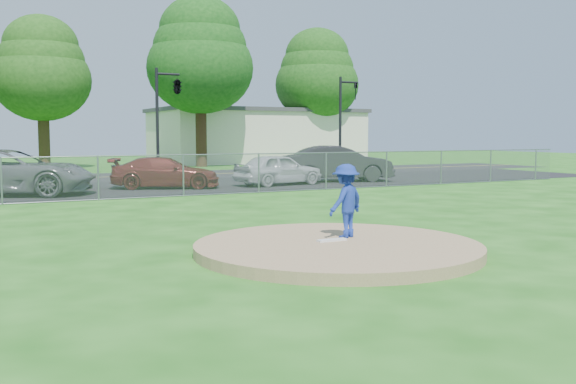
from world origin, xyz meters
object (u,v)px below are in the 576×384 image
parked_car_darkred (165,173)px  parked_car_pearl (278,169)px  tree_center (42,68)px  parked_car_charcoal (338,164)px  parked_car_gray (10,172)px  commercial_building (256,135)px  pitcher (346,201)px  tree_far_right (317,74)px  traffic_signal_center (175,88)px  traffic_signal_right (344,115)px  tree_right (200,55)px

parked_car_darkred → parked_car_pearl: 4.97m
tree_center → parked_car_charcoal: bearing=-59.3°
tree_center → parked_car_gray: 19.77m
parked_car_gray → parked_car_charcoal: 14.35m
commercial_building → pitcher: bearing=-112.5°
tree_far_right → parked_car_charcoal: tree_far_right is taller
parked_car_gray → parked_car_charcoal: parked_car_charcoal is taller
traffic_signal_center → parked_car_darkred: size_ratio=1.26×
traffic_signal_right → parked_car_darkred: 14.51m
tree_center → tree_right: tree_right is taller
tree_right → parked_car_gray: (-13.49, -16.63, -6.80)m
parked_car_gray → parked_car_charcoal: bearing=-65.3°
parked_car_gray → parked_car_pearl: parked_car_gray is taller
pitcher → parked_car_pearl: pitcher is taller
commercial_building → traffic_signal_right: bearing=-96.3°
pitcher → traffic_signal_right: bearing=-144.7°
tree_right → parked_car_charcoal: (0.86, -16.32, -6.80)m
commercial_building → pitcher: commercial_building is taller
traffic_signal_right → pitcher: bearing=-122.6°
tree_far_right → traffic_signal_center: (-16.03, -13.00, -2.45)m
pitcher → tree_center: bearing=-109.6°
parked_car_gray → tree_far_right: bearing=-27.9°
parked_car_darkred → parked_car_charcoal: (8.41, -0.00, 0.20)m
tree_center → traffic_signal_right: (15.24, -12.00, -3.11)m
parked_car_pearl → parked_car_darkred: bearing=73.7°
tree_right → commercial_building: bearing=40.6°
parked_car_darkred → traffic_signal_center: bearing=0.5°
traffic_signal_right → tree_right: bearing=117.6°
traffic_signal_center → pitcher: bearing=-99.2°
pitcher → parked_car_charcoal: 17.87m
parked_car_gray → parked_car_darkred: size_ratio=1.36×
tree_right → pitcher: tree_right is taller
tree_right → parked_car_gray: size_ratio=1.93×
tree_far_right → parked_car_gray: (-24.49, -19.63, -6.21)m
parked_car_gray → traffic_signal_center: bearing=-28.5°
commercial_building → parked_car_charcoal: commercial_building is taller
parked_car_darkred → parked_car_charcoal: bearing=-67.8°
parked_car_pearl → pitcher: bearing=149.3°
parked_car_pearl → tree_center: bearing=12.6°
traffic_signal_center → parked_car_darkred: traffic_signal_center is taller
tree_far_right → parked_car_gray: bearing=-141.3°
commercial_building → parked_car_charcoal: bearing=-105.4°
commercial_building → tree_right: tree_right is taller
tree_far_right → traffic_signal_right: tree_far_right is taller
traffic_signal_right → commercial_building: bearing=83.7°
parked_car_pearl → parked_car_charcoal: bearing=-88.0°
parked_car_darkred → parked_car_charcoal: 8.41m
tree_far_right → parked_car_darkred: size_ratio=2.41×
tree_center → parked_car_pearl: size_ratio=2.43×
tree_right → traffic_signal_right: (5.24, -10.00, -4.29)m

